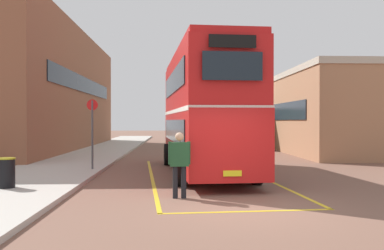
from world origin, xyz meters
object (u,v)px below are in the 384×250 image
(litter_bin, at_px, (6,173))
(bus_stop_sign, at_px, (92,127))
(pedestrian_boarding, at_px, (179,160))
(single_deck_bus, at_px, (238,126))
(double_decker_bus, at_px, (204,110))

(litter_bin, height_order, bus_stop_sign, bus_stop_sign)
(pedestrian_boarding, xyz_separation_m, bus_stop_sign, (-3.45, 5.98, 0.78))
(single_deck_bus, relative_size, bus_stop_sign, 3.54)
(single_deck_bus, distance_m, pedestrian_boarding, 24.69)
(double_decker_bus, relative_size, single_deck_bus, 1.10)
(single_deck_bus, bearing_deg, litter_bin, -113.74)
(double_decker_bus, xyz_separation_m, litter_bin, (-6.06, -4.48, -1.94))
(single_deck_bus, distance_m, bus_stop_sign, 20.09)
(double_decker_bus, xyz_separation_m, bus_stop_sign, (-4.48, 0.37, -0.69))
(pedestrian_boarding, relative_size, bus_stop_sign, 0.63)
(single_deck_bus, bearing_deg, pedestrian_boarding, -101.93)
(pedestrian_boarding, relative_size, litter_bin, 2.04)
(double_decker_bus, bearing_deg, single_deck_bus, 77.62)
(single_deck_bus, distance_m, litter_bin, 25.18)
(single_deck_bus, height_order, litter_bin, single_deck_bus)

